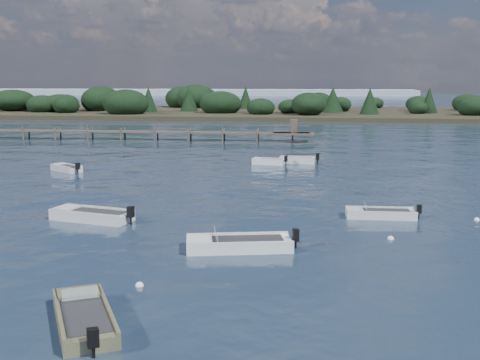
# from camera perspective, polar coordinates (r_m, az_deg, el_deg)

# --- Properties ---
(ground) EXTENTS (400.00, 400.00, 0.00)m
(ground) POSITION_cam_1_polar(r_m,az_deg,el_deg) (86.08, 2.60, 4.54)
(ground) COLOR #152232
(ground) RESTS_ON ground
(dinghy_near_olive) EXTENTS (3.47, 4.72, 1.17)m
(dinghy_near_olive) POSITION_cam_1_polar(r_m,az_deg,el_deg) (20.40, -14.57, -12.75)
(dinghy_near_olive) COLOR #74704D
(dinghy_near_olive) RESTS_ON ground
(tender_far_grey) EXTENTS (3.19, 2.79, 1.10)m
(tender_far_grey) POSITION_cam_1_polar(r_m,az_deg,el_deg) (52.62, -16.13, 0.98)
(tender_far_grey) COLOR silver
(tender_far_grey) RESTS_ON ground
(dinghy_mid_white_b) EXTENTS (4.16, 1.49, 1.03)m
(dinghy_mid_white_b) POSITION_cam_1_polar(r_m,az_deg,el_deg) (34.93, 13.16, -3.26)
(dinghy_mid_white_b) COLOR silver
(dinghy_mid_white_b) RESTS_ON ground
(dinghy_mid_grey) EXTENTS (4.98, 2.80, 1.24)m
(dinghy_mid_grey) POSITION_cam_1_polar(r_m,az_deg,el_deg) (34.36, -13.86, -3.45)
(dinghy_mid_grey) COLOR silver
(dinghy_mid_grey) RESTS_ON ground
(dinghy_mid_white_a) EXTENTS (5.29, 2.68, 1.21)m
(dinghy_mid_white_a) POSITION_cam_1_polar(r_m,az_deg,el_deg) (27.83, -0.13, -6.29)
(dinghy_mid_white_a) COLOR silver
(dinghy_mid_white_a) RESTS_ON ground
(tender_far_white) EXTENTS (3.26, 1.65, 1.09)m
(tender_far_white) POSITION_cam_1_polar(r_m,az_deg,el_deg) (54.54, 2.72, 1.65)
(tender_far_white) COLOR silver
(tender_far_white) RESTS_ON ground
(tender_far_grey_b) EXTENTS (3.64, 1.49, 1.24)m
(tender_far_grey_b) POSITION_cam_1_polar(r_m,az_deg,el_deg) (55.38, 5.47, 1.77)
(tender_far_grey_b) COLOR silver
(tender_far_grey_b) RESTS_ON ground
(buoy_a) EXTENTS (0.32, 0.32, 0.32)m
(buoy_a) POSITION_cam_1_polar(r_m,az_deg,el_deg) (23.54, -9.50, -9.88)
(buoy_a) COLOR white
(buoy_a) RESTS_ON ground
(buoy_b) EXTENTS (0.32, 0.32, 0.32)m
(buoy_b) POSITION_cam_1_polar(r_m,az_deg,el_deg) (30.53, 14.09, -5.44)
(buoy_b) COLOR white
(buoy_b) RESTS_ON ground
(buoy_c) EXTENTS (0.32, 0.32, 0.32)m
(buoy_c) POSITION_cam_1_polar(r_m,az_deg,el_deg) (34.75, -16.49, -3.70)
(buoy_c) COLOR white
(buoy_c) RESTS_ON ground
(buoy_d) EXTENTS (0.32, 0.32, 0.32)m
(buoy_d) POSITION_cam_1_polar(r_m,az_deg,el_deg) (35.89, 21.55, -3.57)
(buoy_d) COLOR white
(buoy_d) RESTS_ON ground
(buoy_e) EXTENTS (0.32, 0.32, 0.32)m
(buoy_e) POSITION_cam_1_polar(r_m,az_deg,el_deg) (55.76, 2.36, 1.68)
(buoy_e) COLOR white
(buoy_e) RESTS_ON ground
(buoy_extra_a) EXTENTS (0.32, 0.32, 0.32)m
(buoy_extra_a) POSITION_cam_1_polar(r_m,az_deg,el_deg) (35.71, 11.36, -3.13)
(buoy_extra_a) COLOR white
(buoy_extra_a) RESTS_ON ground
(jetty) EXTENTS (64.50, 3.20, 3.40)m
(jetty) POSITION_cam_1_polar(r_m,az_deg,el_deg) (78.73, -14.03, 4.49)
(jetty) COLOR #4E4239
(jetty) RESTS_ON ground
(far_headland) EXTENTS (190.00, 40.00, 5.80)m
(far_headland) POSITION_cam_1_polar(r_m,az_deg,el_deg) (127.18, 15.21, 6.80)
(far_headland) COLOR black
(far_headland) RESTS_ON ground
(distant_haze) EXTENTS (280.00, 20.00, 2.40)m
(distant_haze) POSITION_cam_1_polar(r_m,az_deg,el_deg) (272.92, -14.33, 7.84)
(distant_haze) COLOR #8E9EAF
(distant_haze) RESTS_ON ground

